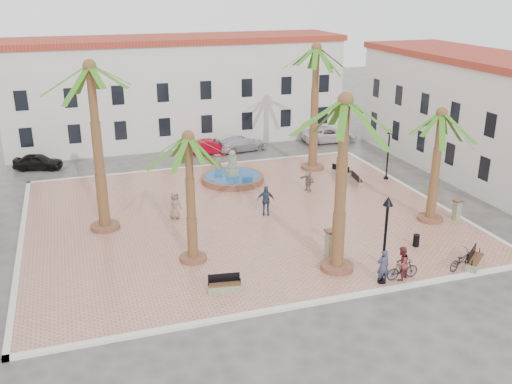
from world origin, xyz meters
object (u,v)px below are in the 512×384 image
palm_s (345,120)px  pedestrian_east (308,180)px  bench_se (475,261)px  bollard_e (457,210)px  palm_sw (189,152)px  litter_bin (416,240)px  palm_nw (91,84)px  bench_ne (342,172)px  lamppost_e (389,145)px  bollard_n (218,163)px  palm_e (440,126)px  bollard_se (330,243)px  cyclist_b (401,263)px  car_white (329,134)px  pedestrian_fountain_b (266,200)px  fountain (233,177)px  lamppost_s (386,225)px  bicycle_a (462,260)px  cyclist_a (383,266)px  car_red (211,147)px  car_black (38,162)px  bicycle_b (402,269)px  bench_e (357,181)px  palm_ne (316,61)px  pedestrian_fountain_a (175,205)px  pedestrian_north (191,159)px  car_silver (241,144)px

palm_s → pedestrian_east: bearing=74.1°
bench_se → bollard_e: size_ratio=1.31×
palm_sw → litter_bin: 13.54m
palm_nw → bench_ne: palm_nw is taller
lamppost_e → bollard_n: lamppost_e is taller
bench_ne → palm_e: bearing=154.5°
bollard_se → cyclist_b: (2.23, -3.34, 0.07)m
bollard_e → litter_bin: bearing=-150.9°
litter_bin → car_white: 22.93m
lamppost_e → pedestrian_fountain_b: lamppost_e is taller
palm_nw → palm_s: (10.86, -9.00, -0.82)m
fountain → pedestrian_east: 5.79m
lamppost_s → car_white: size_ratio=0.87×
lamppost_s → bicycle_a: bearing=0.0°
lamppost_e → cyclist_a: lamppost_e is taller
pedestrian_east → car_red: size_ratio=0.43×
car_black → bollard_n: bearing=-96.5°
bench_se → bicycle_b: bearing=141.4°
fountain → palm_s: 16.68m
palm_sw → lamppost_s: palm_sw is taller
palm_s → pedestrian_east: size_ratio=5.70×
bench_e → bench_se: bearing=-173.0°
lamppost_s → bicycle_a: lamppost_s is taller
palm_ne → pedestrian_fountain_b: size_ratio=5.11×
bollard_n → litter_bin: bearing=-66.9°
car_black → pedestrian_east: bearing=-107.1°
fountain → bollard_e: 15.87m
palm_e → pedestrian_fountain_a: size_ratio=4.05×
palm_s → bench_ne: 17.12m
fountain → bench_ne: bearing=-8.4°
fountain → pedestrian_fountain_b: fountain is taller
palm_nw → palm_e: (19.17, -5.00, -2.66)m
palm_sw → cyclist_b: 11.81m
lamppost_e → cyclist_b: (-7.34, -13.82, -1.72)m
bench_ne → palm_nw: bearing=71.7°
palm_nw → pedestrian_fountain_b: bearing=-5.6°
pedestrian_fountain_a → pedestrian_fountain_b: size_ratio=0.92×
lamppost_e → bollard_e: 8.52m
pedestrian_north → car_red: 4.93m
palm_nw → pedestrian_east: bearing=8.9°
palm_e → car_black: (-23.26, 18.99, -5.42)m
litter_bin → bicycle_b: (-2.78, -3.03, 0.18)m
palm_nw → fountain: bearing=31.5°
fountain → bench_se: bearing=-64.3°
pedestrian_fountain_b → palm_e: bearing=-6.9°
car_red → car_silver: 2.75m
bench_ne → bicycle_b: (-4.49, -15.67, 0.29)m
lamppost_s → palm_sw: bearing=147.1°
bench_se → bollard_se: size_ratio=1.11×
fountain → pedestrian_fountain_a: bearing=-133.3°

